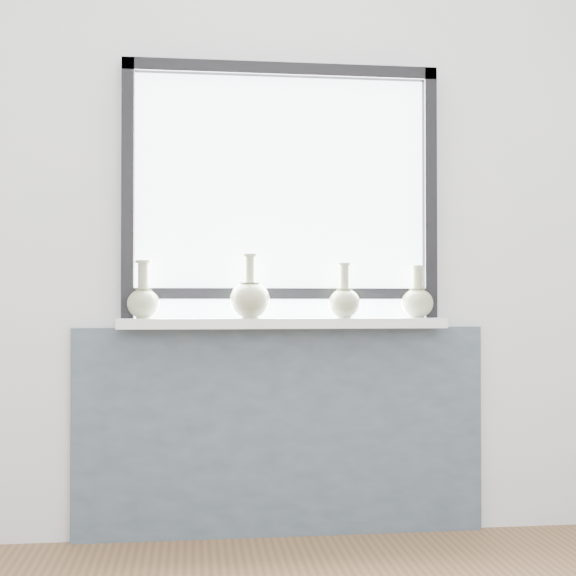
{
  "coord_description": "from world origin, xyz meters",
  "views": [
    {
      "loc": [
        -0.36,
        -1.52,
        0.97
      ],
      "look_at": [
        0.0,
        1.55,
        1.02
      ],
      "focal_mm": 50.0,
      "sensor_mm": 36.0,
      "label": 1
    }
  ],
  "objects": [
    {
      "name": "back_wall",
      "position": [
        0.0,
        1.81,
        1.3
      ],
      "size": [
        3.6,
        0.02,
        2.6
      ],
      "primitive_type": "cube",
      "color": "silver",
      "rests_on": "ground"
    },
    {
      "name": "apron_panel",
      "position": [
        0.0,
        1.78,
        0.43
      ],
      "size": [
        1.7,
        0.03,
        0.86
      ],
      "primitive_type": "cube",
      "color": "#4D5B6B",
      "rests_on": "ground"
    },
    {
      "name": "windowsill",
      "position": [
        0.0,
        1.71,
        0.88
      ],
      "size": [
        1.32,
        0.18,
        0.04
      ],
      "primitive_type": "cube",
      "color": "white",
      "rests_on": "apron_panel"
    },
    {
      "name": "window",
      "position": [
        0.0,
        1.77,
        1.44
      ],
      "size": [
        1.3,
        0.06,
        1.05
      ],
      "color": "black",
      "rests_on": "windowsill"
    },
    {
      "name": "vase_a",
      "position": [
        -0.56,
        1.71,
        0.97
      ],
      "size": [
        0.13,
        0.13,
        0.23
      ],
      "rotation": [
        0.0,
        0.0,
        0.27
      ],
      "color": "#99A17B",
      "rests_on": "windowsill"
    },
    {
      "name": "vase_b",
      "position": [
        -0.14,
        1.68,
        0.98
      ],
      "size": [
        0.16,
        0.16,
        0.26
      ],
      "rotation": [
        0.0,
        0.0,
        -0.43
      ],
      "color": "#99A17B",
      "rests_on": "windowsill"
    },
    {
      "name": "vase_c",
      "position": [
        0.25,
        1.69,
        0.97
      ],
      "size": [
        0.13,
        0.13,
        0.23
      ],
      "rotation": [
        0.0,
        0.0,
        -0.24
      ],
      "color": "#99A17B",
      "rests_on": "windowsill"
    },
    {
      "name": "vase_d",
      "position": [
        0.56,
        1.72,
        0.97
      ],
      "size": [
        0.13,
        0.13,
        0.22
      ],
      "rotation": [
        0.0,
        0.0,
        0.02
      ],
      "color": "#99A17B",
      "rests_on": "windowsill"
    }
  ]
}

